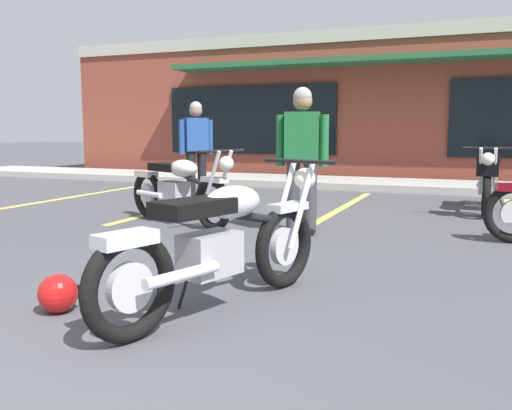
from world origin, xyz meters
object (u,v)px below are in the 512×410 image
helmet_on_pavement (58,293)px  person_by_back_row (302,152)px  person_in_shorts_foreground (196,145)px  motorcycle_foreground_classic (221,242)px  motorcycle_red_sportbike (489,176)px  motorcycle_silver_naked (178,188)px

helmet_on_pavement → person_by_back_row: bearing=78.5°
person_in_shorts_foreground → person_by_back_row: same height
motorcycle_foreground_classic → motorcycle_red_sportbike: size_ratio=0.97×
motorcycle_foreground_classic → person_in_shorts_foreground: (-2.93, 5.13, 0.49)m
helmet_on_pavement → person_in_shorts_foreground: bearing=109.3°
motorcycle_red_sportbike → person_in_shorts_foreground: 4.66m
person_in_shorts_foreground → helmet_on_pavement: (1.95, -5.59, -0.82)m
helmet_on_pavement → motorcycle_red_sportbike: bearing=65.9°
motorcycle_silver_naked → person_in_shorts_foreground: 2.50m
motorcycle_red_sportbike → helmet_on_pavement: 6.54m
motorcycle_red_sportbike → motorcycle_silver_naked: size_ratio=1.07×
motorcycle_silver_naked → person_in_shorts_foreground: size_ratio=1.17×
motorcycle_red_sportbike → motorcycle_silver_naked: (-3.67, -2.63, -0.07)m
person_by_back_row → motorcycle_red_sportbike: bearing=53.5°
motorcycle_foreground_classic → helmet_on_pavement: 1.13m
motorcycle_red_sportbike → person_in_shorts_foreground: (-4.62, -0.37, 0.42)m
motorcycle_silver_naked → person_by_back_row: 1.74m
motorcycle_red_sportbike → person_in_shorts_foreground: person_in_shorts_foreground is taller
motorcycle_red_sportbike → person_in_shorts_foreground: bearing=-175.4°
motorcycle_foreground_classic → person_by_back_row: person_by_back_row is taller
motorcycle_foreground_classic → person_in_shorts_foreground: bearing=119.7°
person_in_shorts_foreground → helmet_on_pavement: 5.98m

